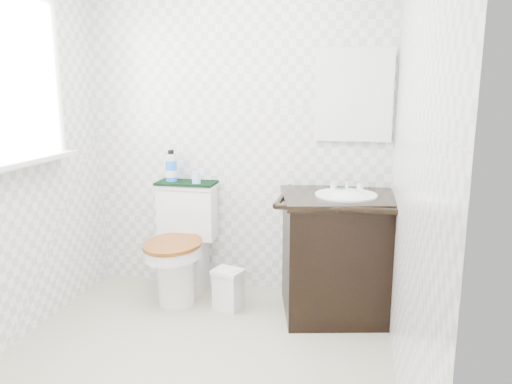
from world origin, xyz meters
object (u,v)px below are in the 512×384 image
(vanity, at_px, (340,251))
(trash_bin, at_px, (228,289))
(toilet, at_px, (183,249))
(mouthwash_bottle, at_px, (171,167))
(cup, at_px, (196,178))

(vanity, relative_size, trash_bin, 3.23)
(toilet, relative_size, mouthwash_bottle, 3.52)
(toilet, distance_m, mouthwash_bottle, 0.60)
(vanity, xyz_separation_m, mouthwash_bottle, (-1.24, 0.19, 0.50))
(toilet, bearing_deg, trash_bin, -23.56)
(toilet, xyz_separation_m, trash_bin, (0.38, -0.17, -0.21))
(vanity, height_order, trash_bin, vanity)
(toilet, height_order, mouthwash_bottle, mouthwash_bottle)
(toilet, relative_size, trash_bin, 2.84)
(mouthwash_bottle, bearing_deg, toilet, -48.01)
(toilet, height_order, trash_bin, toilet)
(trash_bin, relative_size, mouthwash_bottle, 1.24)
(toilet, bearing_deg, vanity, -3.24)
(vanity, relative_size, cup, 11.60)
(toilet, distance_m, vanity, 1.13)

